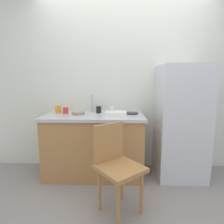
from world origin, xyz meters
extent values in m
plane|color=gray|center=(0.00, 0.00, 0.00)|extent=(8.00, 8.00, 0.00)
cube|color=silver|center=(0.00, 1.00, 1.26)|extent=(4.80, 0.10, 2.52)
cube|color=#A87542|center=(-0.43, 0.65, 0.41)|extent=(1.32, 0.60, 0.82)
cube|color=#B7B7BC|center=(-0.43, 0.65, 0.84)|extent=(1.36, 0.64, 0.04)
cylinder|color=#B7B7BC|center=(-0.48, 0.90, 0.99)|extent=(0.02, 0.02, 0.26)
cube|color=silver|center=(0.76, 0.66, 0.76)|extent=(0.63, 0.59, 1.52)
cylinder|color=#A87542|center=(-0.09, -0.34, 0.23)|extent=(0.04, 0.04, 0.45)
cylinder|color=#A87542|center=(0.14, -0.14, 0.23)|extent=(0.04, 0.04, 0.45)
cylinder|color=#A87542|center=(-0.28, -0.10, 0.23)|extent=(0.04, 0.04, 0.45)
cylinder|color=#A87542|center=(-0.05, 0.09, 0.23)|extent=(0.04, 0.04, 0.45)
cube|color=#A87542|center=(-0.07, -0.12, 0.47)|extent=(0.56, 0.56, 0.04)
cube|color=#A87542|center=(-0.19, 0.02, 0.69)|extent=(0.30, 0.25, 0.40)
cube|color=white|center=(-0.13, 0.63, 0.89)|extent=(0.28, 0.20, 0.05)
cylinder|color=gray|center=(-0.64, 0.68, 0.88)|extent=(0.18, 0.18, 0.04)
cylinder|color=#2D2D2D|center=(0.10, 0.74, 0.87)|extent=(0.17, 0.17, 0.02)
cylinder|color=red|center=(-0.85, 0.76, 0.90)|extent=(0.08, 0.08, 0.09)
cylinder|color=white|center=(-0.19, 0.83, 0.91)|extent=(0.07, 0.07, 0.09)
cylinder|color=black|center=(-0.38, 0.81, 0.91)|extent=(0.07, 0.07, 0.10)
cylinder|color=orange|center=(-0.97, 0.81, 0.91)|extent=(0.08, 0.08, 0.10)
camera|label=1|loc=(-0.10, -1.81, 1.31)|focal=29.44mm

